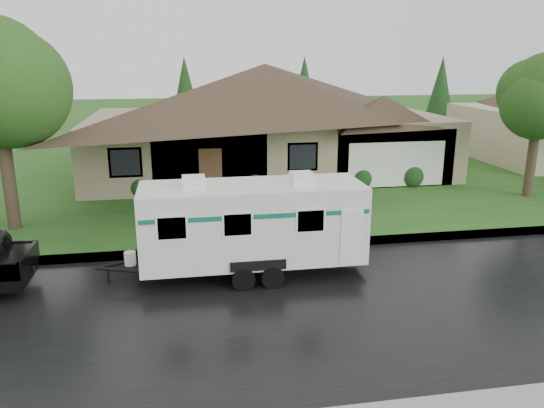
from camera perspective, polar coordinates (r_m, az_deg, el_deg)
The scene contains 8 objects.
ground at distance 15.37m, azimuth 0.30°, elevation -7.76°, with size 140.00×140.00×0.00m, color #24531A.
road at distance 13.59m, azimuth 1.83°, elevation -11.02°, with size 140.00×8.00×0.01m, color black.
curb at distance 17.40m, azimuth -1.02°, elevation -4.64°, with size 140.00×0.50×0.15m, color gray.
lawn at distance 29.62m, azimuth -4.87°, elevation 3.78°, with size 140.00×26.00×0.15m, color #24531A.
house_main at distance 28.25m, azimuth -0.11°, elevation 10.48°, with size 19.44×10.80×6.90m.
tree_right_green at distance 25.43m, azimuth 26.85°, elevation 10.08°, with size 3.69×3.69×6.11m.
shrub_row at distance 24.24m, azimuth 1.05°, elevation 2.59°, with size 13.60×1.00×1.00m.
travel_trailer at distance 14.99m, azimuth -2.12°, elevation -2.00°, with size 6.57×2.31×2.95m.
Camera 1 is at (-2.52, -13.89, 6.08)m, focal length 35.00 mm.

